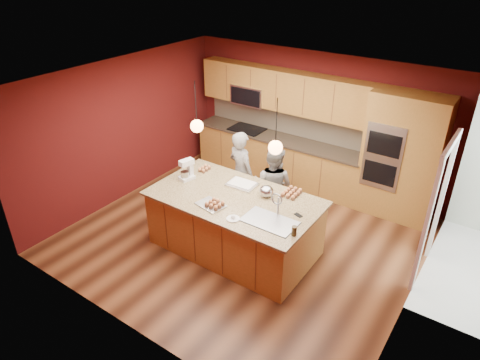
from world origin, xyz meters
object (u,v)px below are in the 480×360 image
Objects in this scene: stand_mixer at (187,171)px; mixing_bowl at (266,191)px; person_left at (241,173)px; person_right at (273,186)px; island at (235,223)px.

mixing_bowl is at bearing 25.53° from stand_mixer.
person_left reaches higher than person_right.
island is 0.75m from mixing_bowl.
person_right is at bearing 84.26° from island.
person_left is 1.10m from stand_mixer.
person_right reaches higher than stand_mixer.
island is 7.59× the size of stand_mixer.
stand_mixer is at bearing -169.27° from mixing_bowl.
person_right is at bearing 55.45° from stand_mixer.
island is 1.03m from person_right.
island reaches higher than stand_mixer.
person_right is (0.10, 1.00, 0.24)m from island.
island reaches higher than mixing_bowl.
person_left is 0.67m from person_right.
island is at bearing 12.36° from stand_mixer.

